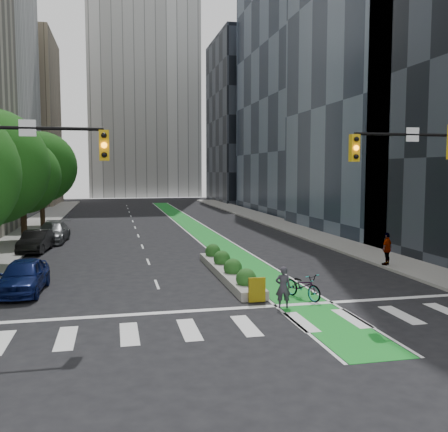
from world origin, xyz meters
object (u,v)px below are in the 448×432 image
bicycle (303,286)px  cyclist (283,287)px  parked_car_left_mid (36,241)px  pedestrian_far (387,249)px  median_planter (228,269)px  parked_car_left_near (23,276)px  parked_car_left_far (53,232)px

bicycle → cyclist: cyclist is taller
bicycle → parked_car_left_mid: (-12.78, 15.22, 0.17)m
bicycle → parked_car_left_mid: parked_car_left_mid is taller
bicycle → pedestrian_far: (7.03, 5.32, 0.51)m
median_planter → cyclist: 6.22m
median_planter → parked_car_left_near: bearing=-171.8°
median_planter → parked_car_left_far: bearing=124.8°
cyclist → parked_car_left_near: bearing=-14.3°
cyclist → parked_car_left_near: (-10.37, 4.77, -0.08)m
bicycle → parked_car_left_near: size_ratio=0.48×
cyclist → pedestrian_far: 10.54m
parked_car_left_far → cyclist: bearing=-59.0°
cyclist → parked_car_left_mid: (-11.50, 16.38, -0.11)m
parked_car_left_far → bicycle: bearing=-54.9°
parked_car_left_near → median_planter: bearing=10.7°
parked_car_left_near → parked_car_left_far: parked_car_left_near is taller
parked_car_left_near → cyclist: bearing=-22.2°
parked_car_left_mid → cyclist: bearing=-49.1°
parked_car_left_near → parked_car_left_mid: 11.66m
bicycle → parked_car_left_far: 23.12m
bicycle → cyclist: bearing=-159.7°
median_planter → pedestrian_far: (9.11, 0.33, 0.69)m
bicycle → parked_car_left_near: (-11.65, 3.61, 0.20)m
cyclist → bicycle: bearing=-127.4°
cyclist → parked_car_left_mid: size_ratio=0.38×
bicycle → parked_car_left_far: parked_car_left_far is taller
parked_car_left_far → parked_car_left_mid: bearing=-94.0°
bicycle → pedestrian_far: pedestrian_far is taller
bicycle → parked_car_left_far: size_ratio=0.41×
cyclist → parked_car_left_near: size_ratio=0.38×
median_planter → parked_car_left_mid: parked_car_left_mid is taller
bicycle → cyclist: size_ratio=1.27×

